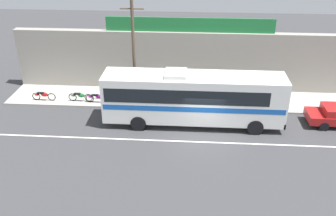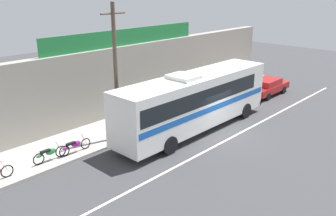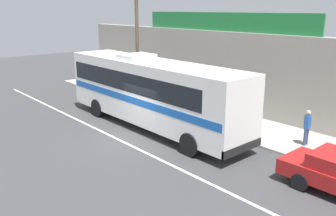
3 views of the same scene
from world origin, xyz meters
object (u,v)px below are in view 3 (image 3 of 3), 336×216
at_px(motorcycle_red, 116,88).
at_px(motorcycle_purple, 88,80).
at_px(intercity_bus, 150,89).
at_px(pedestrian_far_left, 307,125).
at_px(pedestrian_far_right, 160,88).
at_px(utility_pole, 137,41).
at_px(motorcycle_green, 107,85).

height_order(motorcycle_red, motorcycle_purple, same).
distance_m(intercity_bus, pedestrian_far_left, 7.84).
relative_size(motorcycle_purple, pedestrian_far_right, 1.07).
bearing_deg(pedestrian_far_right, utility_pole, -140.46).
distance_m(intercity_bus, pedestrian_far_right, 4.56).
relative_size(utility_pole, motorcycle_green, 4.17).
xyz_separation_m(motorcycle_red, pedestrian_far_left, (14.07, 0.97, 0.53)).
xyz_separation_m(intercity_bus, motorcycle_red, (-7.10, 2.47, -1.50)).
xyz_separation_m(intercity_bus, pedestrian_far_left, (6.97, 3.44, -0.97)).
xyz_separation_m(utility_pole, pedestrian_far_right, (1.10, 0.91, -3.00)).
height_order(motorcycle_red, pedestrian_far_left, pedestrian_far_left).
xyz_separation_m(utility_pole, motorcycle_red, (-2.91, 0.15, -3.58)).
relative_size(motorcycle_red, motorcycle_purple, 1.07).
bearing_deg(utility_pole, motorcycle_purple, 178.14).
distance_m(intercity_bus, motorcycle_green, 9.03).
height_order(intercity_bus, motorcycle_purple, intercity_bus).
bearing_deg(motorcycle_red, motorcycle_purple, 178.88).
relative_size(motorcycle_red, pedestrian_far_left, 1.18).
relative_size(intercity_bus, motorcycle_green, 6.47).
distance_m(motorcycle_purple, pedestrian_far_right, 8.30).
height_order(intercity_bus, utility_pole, utility_pole).
xyz_separation_m(intercity_bus, utility_pole, (-4.19, 2.32, 2.08)).
bearing_deg(utility_pole, pedestrian_far_right, 39.54).
xyz_separation_m(motorcycle_green, pedestrian_far_right, (5.42, 0.62, 0.57)).
distance_m(utility_pole, motorcycle_red, 4.61).
height_order(utility_pole, motorcycle_purple, utility_pole).
relative_size(motorcycle_green, pedestrian_far_right, 1.09).
xyz_separation_m(pedestrian_far_right, pedestrian_far_left, (10.07, 0.22, -0.05)).
height_order(motorcycle_green, motorcycle_purple, same).
height_order(utility_pole, pedestrian_far_right, utility_pole).
bearing_deg(intercity_bus, motorcycle_green, 162.97).
height_order(utility_pole, motorcycle_red, utility_pole).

